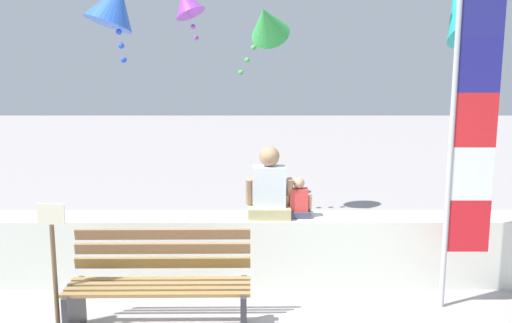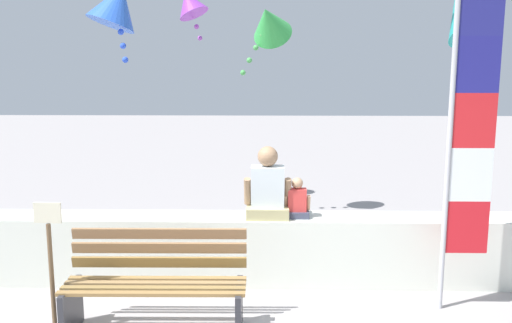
{
  "view_description": "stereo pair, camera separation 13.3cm",
  "coord_description": "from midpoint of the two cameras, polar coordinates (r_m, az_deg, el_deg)",
  "views": [
    {
      "loc": [
        0.27,
        -4.57,
        2.42
      ],
      "look_at": [
        0.28,
        1.38,
        1.35
      ],
      "focal_mm": 40.04,
      "sensor_mm": 36.0,
      "label": 1
    },
    {
      "loc": [
        0.4,
        -4.57,
        2.42
      ],
      "look_at": [
        0.28,
        1.38,
        1.35
      ],
      "focal_mm": 40.04,
      "sensor_mm": 36.0,
      "label": 2
    }
  ],
  "objects": [
    {
      "name": "person_child",
      "position": [
        6.13,
        3.5,
        -4.02
      ],
      "size": [
        0.28,
        0.21,
        0.43
      ],
      "color": "#373B4F",
      "rests_on": "seawall_ledge"
    },
    {
      "name": "person_adult",
      "position": [
        6.08,
        0.55,
        -2.84
      ],
      "size": [
        0.5,
        0.37,
        0.77
      ],
      "color": "tan",
      "rests_on": "seawall_ledge"
    },
    {
      "name": "sign_post",
      "position": [
        5.31,
        -20.4,
        -9.1
      ],
      "size": [
        0.24,
        0.04,
        1.21
      ],
      "color": "brown",
      "rests_on": "ground"
    },
    {
      "name": "seawall_ledge",
      "position": [
        6.3,
        -3.21,
        -8.74
      ],
      "size": [
        6.62,
        0.48,
        0.75
      ],
      "primitive_type": "cube",
      "color": "silver",
      "rests_on": "ground"
    },
    {
      "name": "kite_teal",
      "position": [
        7.6,
        19.26,
        13.7
      ],
      "size": [
        0.92,
        1.02,
        0.99
      ],
      "color": "teal"
    },
    {
      "name": "park_bench",
      "position": [
        5.29,
        -10.44,
        -12.21
      ],
      "size": [
        1.62,
        0.63,
        0.88
      ],
      "color": "olive",
      "rests_on": "ground"
    },
    {
      "name": "kite_green",
      "position": [
        8.37,
        0.44,
        13.74
      ],
      "size": [
        0.81,
        0.89,
        1.14
      ],
      "color": "green"
    },
    {
      "name": "kite_blue",
      "position": [
        8.09,
        -14.61,
        14.9
      ],
      "size": [
        1.03,
        0.96,
        1.13
      ],
      "color": "blue"
    },
    {
      "name": "kite_purple",
      "position": [
        9.51,
        -7.56,
        15.41
      ],
      "size": [
        0.76,
        0.71,
        0.86
      ],
      "color": "purple"
    },
    {
      "name": "flag_banner",
      "position": [
        5.69,
        19.63,
        2.98
      ],
      "size": [
        0.45,
        0.05,
        3.14
      ],
      "color": "#B7B7BC",
      "rests_on": "ground"
    }
  ]
}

